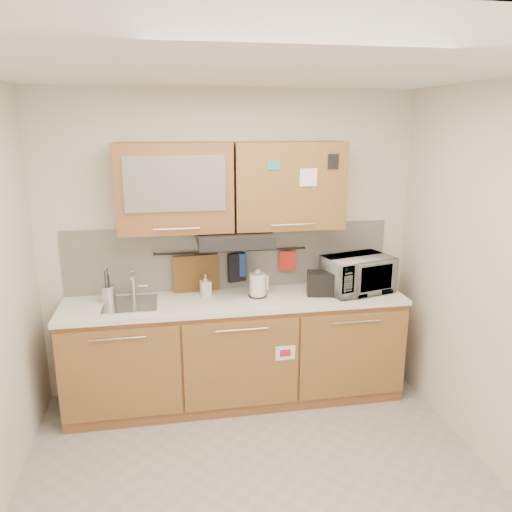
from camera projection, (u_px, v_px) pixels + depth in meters
name	position (u px, v px, depth m)	size (l,w,h in m)	color
floor	(263.00, 494.00, 3.22)	(3.20, 3.20, 0.00)	#9E9993
ceiling	(265.00, 67.00, 2.56)	(3.20, 3.20, 0.00)	white
wall_back	(230.00, 245.00, 4.32)	(3.20, 3.20, 0.00)	silver
wall_right	(511.00, 290.00, 3.16)	(3.00, 3.00, 0.00)	silver
base_cabinet	(236.00, 355.00, 4.25)	(2.80, 0.64, 0.88)	#945A34
countertop	(236.00, 301.00, 4.12)	(2.82, 0.62, 0.04)	white
backsplash	(231.00, 257.00, 4.33)	(2.80, 0.02, 0.56)	silver
upper_cabinets	(232.00, 186.00, 4.01)	(1.82, 0.37, 0.70)	#945A34
range_hood	(234.00, 238.00, 4.05)	(0.60, 0.46, 0.10)	black
sink	(131.00, 304.00, 3.99)	(0.42, 0.40, 0.26)	silver
utensil_rail	(231.00, 251.00, 4.28)	(0.02, 0.02, 1.30)	black
utensil_crock	(109.00, 294.00, 4.01)	(0.15, 0.15, 0.28)	#B8B7BC
kettle	(258.00, 286.00, 4.15)	(0.18, 0.17, 0.24)	silver
toaster	(323.00, 283.00, 4.19)	(0.29, 0.21, 0.20)	black
microwave	(358.00, 274.00, 4.26)	(0.55, 0.38, 0.31)	#999999
soap_bottle	(206.00, 285.00, 4.19)	(0.08, 0.08, 0.18)	#999999
cutting_board	(196.00, 282.00, 4.28)	(0.39, 0.03, 0.48)	brown
oven_mitt	(239.00, 265.00, 4.31)	(0.12, 0.03, 0.20)	navy
dark_pouch	(237.00, 267.00, 4.31)	(0.16, 0.05, 0.25)	black
pot_holder	(287.00, 261.00, 4.38)	(0.14, 0.02, 0.17)	red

